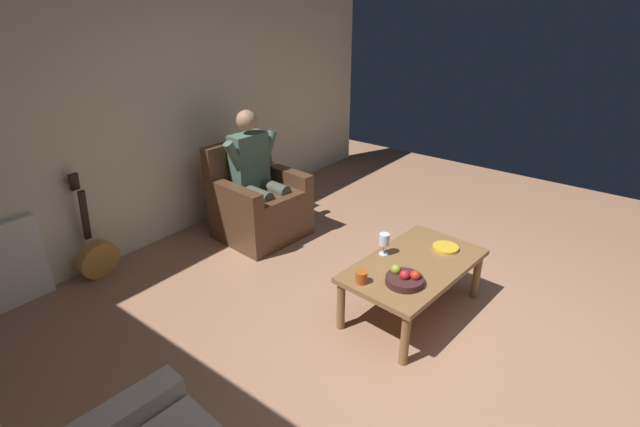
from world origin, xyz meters
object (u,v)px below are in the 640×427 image
person_seated (257,173)px  coffee_table (414,270)px  guitar (97,255)px  armchair (258,205)px  decorative_dish (446,248)px  fruit_bowl (405,279)px  wine_glass_near (384,241)px  candle_jar (361,277)px

person_seated → coffee_table: (0.22, 1.80, -0.29)m
guitar → person_seated: bearing=158.9°
person_seated → guitar: bearing=-16.6°
armchair → coffee_table: 1.83m
person_seated → decorative_dish: bearing=98.0°
person_seated → fruit_bowl: 1.95m
armchair → coffee_table: armchair is taller
wine_glass_near → candle_jar: size_ratio=2.02×
coffee_table → decorative_dish: size_ratio=5.91×
coffee_table → decorative_dish: decorative_dish is taller
wine_glass_near → fruit_bowl: wine_glass_near is taller
guitar → decorative_dish: guitar is taller
coffee_table → candle_jar: (0.45, -0.17, 0.10)m
candle_jar → armchair: bearing=-112.1°
person_seated → coffee_table: size_ratio=1.07×
coffee_table → candle_jar: bearing=-20.5°
guitar → fruit_bowl: size_ratio=3.58×
wine_glass_near → decorative_dish: wine_glass_near is taller
armchair → decorative_dish: bearing=98.0°
decorative_dish → coffee_table: bearing=-15.3°
guitar → decorative_dish: (-1.52, 2.44, 0.24)m
armchair → person_seated: size_ratio=0.74×
fruit_bowl → candle_jar: fruit_bowl is taller
candle_jar → person_seated: bearing=-112.3°
wine_glass_near → armchair: bearing=-98.9°
coffee_table → fruit_bowl: fruit_bowl is taller
decorative_dish → person_seated: bearing=-86.5°
person_seated → coffee_table: 1.84m
coffee_table → wine_glass_near: 0.30m
person_seated → candle_jar: size_ratio=14.75×
armchair → guitar: bearing=-16.0°
coffee_table → candle_jar: candle_jar is taller
armchair → wine_glass_near: armchair is taller
fruit_bowl → armchair: bearing=-104.8°
armchair → wine_glass_near: (0.25, 1.57, 0.22)m
fruit_bowl → candle_jar: 0.29m
coffee_table → guitar: 2.64m
person_seated → fruit_bowl: bearing=79.6°
armchair → candle_jar: 1.79m
candle_jar → guitar: bearing=-71.3°
person_seated → wine_glass_near: bearing=85.6°
fruit_bowl → person_seated: bearing=-104.9°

